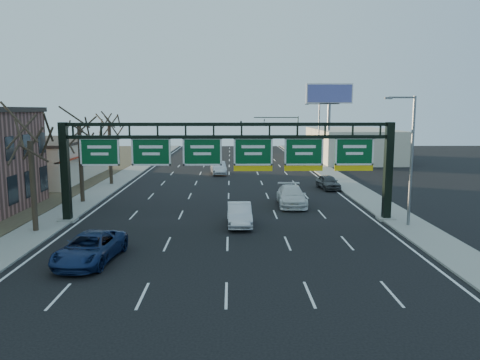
{
  "coord_description": "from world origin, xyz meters",
  "views": [
    {
      "loc": [
        0.21,
        -25.58,
        8.06
      ],
      "look_at": [
        0.86,
        6.81,
        3.2
      ],
      "focal_mm": 35.0,
      "sensor_mm": 36.0,
      "label": 1
    }
  ],
  "objects_px": {
    "car_silver_sedan": "(239,214)",
    "car_white_wagon": "(291,196)",
    "car_blue_suv": "(90,248)",
    "sign_gantry": "(230,158)"
  },
  "relations": [
    {
      "from": "car_silver_sedan",
      "to": "car_white_wagon",
      "type": "distance_m",
      "value": 8.18
    },
    {
      "from": "car_silver_sedan",
      "to": "car_blue_suv",
      "type": "bearing_deg",
      "value": -136.88
    },
    {
      "from": "sign_gantry",
      "to": "car_white_wagon",
      "type": "bearing_deg",
      "value": 46.09
    },
    {
      "from": "car_blue_suv",
      "to": "car_white_wagon",
      "type": "height_order",
      "value": "car_white_wagon"
    },
    {
      "from": "car_blue_suv",
      "to": "car_silver_sedan",
      "type": "xyz_separation_m",
      "value": [
        8.13,
        7.91,
        0.01
      ]
    },
    {
      "from": "car_blue_suv",
      "to": "car_white_wagon",
      "type": "distance_m",
      "value": 19.42
    },
    {
      "from": "sign_gantry",
      "to": "car_white_wagon",
      "type": "height_order",
      "value": "sign_gantry"
    },
    {
      "from": "sign_gantry",
      "to": "car_white_wagon",
      "type": "xyz_separation_m",
      "value": [
        5.21,
        5.41,
        -3.8
      ]
    },
    {
      "from": "car_blue_suv",
      "to": "sign_gantry",
      "type": "bearing_deg",
      "value": 57.95
    },
    {
      "from": "car_white_wagon",
      "to": "car_silver_sedan",
      "type": "bearing_deg",
      "value": -122.0
    }
  ]
}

